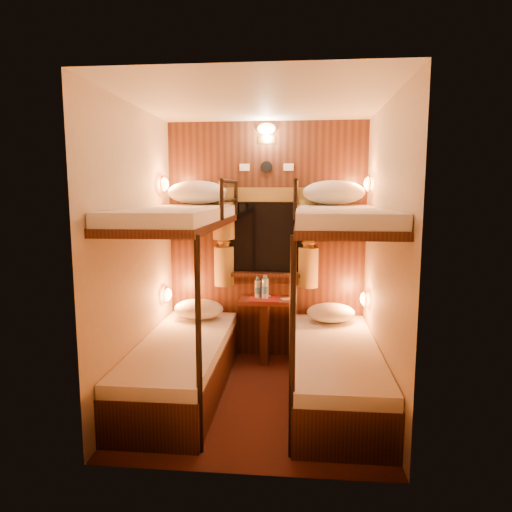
# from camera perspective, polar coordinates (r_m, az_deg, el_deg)

# --- Properties ---
(floor) EXTENTS (2.10, 2.10, 0.00)m
(floor) POSITION_cam_1_polar(r_m,az_deg,el_deg) (4.00, 0.13, -17.27)
(floor) COLOR #37140F
(floor) RESTS_ON ground
(ceiling) EXTENTS (2.10, 2.10, 0.00)m
(ceiling) POSITION_cam_1_polar(r_m,az_deg,el_deg) (3.68, 0.14, 18.86)
(ceiling) COLOR silver
(ceiling) RESTS_ON wall_back
(wall_back) EXTENTS (2.40, 0.00, 2.40)m
(wall_back) POSITION_cam_1_polar(r_m,az_deg,el_deg) (4.69, 1.31, 1.82)
(wall_back) COLOR #C6B293
(wall_back) RESTS_ON floor
(wall_front) EXTENTS (2.40, 0.00, 2.40)m
(wall_front) POSITION_cam_1_polar(r_m,az_deg,el_deg) (2.62, -1.97, -3.22)
(wall_front) COLOR #C6B293
(wall_front) RESTS_ON floor
(wall_left) EXTENTS (0.00, 2.40, 2.40)m
(wall_left) POSITION_cam_1_polar(r_m,az_deg,el_deg) (3.87, -14.77, 0.21)
(wall_left) COLOR #C6B293
(wall_left) RESTS_ON floor
(wall_right) EXTENTS (0.00, 2.40, 2.40)m
(wall_right) POSITION_cam_1_polar(r_m,az_deg,el_deg) (3.69, 15.77, -0.19)
(wall_right) COLOR #C6B293
(wall_right) RESTS_ON floor
(back_panel) EXTENTS (2.00, 0.03, 2.40)m
(back_panel) POSITION_cam_1_polar(r_m,az_deg,el_deg) (4.67, 1.30, 1.80)
(back_panel) COLOR black
(back_panel) RESTS_ON floor
(bunk_left) EXTENTS (0.72, 1.90, 1.82)m
(bunk_left) POSITION_cam_1_polar(r_m,az_deg,el_deg) (3.97, -9.25, -8.93)
(bunk_left) COLOR black
(bunk_left) RESTS_ON floor
(bunk_right) EXTENTS (0.72, 1.90, 1.82)m
(bunk_right) POSITION_cam_1_polar(r_m,az_deg,el_deg) (3.86, 9.99, -9.45)
(bunk_right) COLOR black
(bunk_right) RESTS_ON floor
(window) EXTENTS (1.00, 0.12, 0.79)m
(window) POSITION_cam_1_polar(r_m,az_deg,el_deg) (4.64, 1.27, 1.52)
(window) COLOR black
(window) RESTS_ON back_panel
(curtains) EXTENTS (1.10, 0.22, 1.00)m
(curtains) POSITION_cam_1_polar(r_m,az_deg,el_deg) (4.60, 1.25, 2.50)
(curtains) COLOR brown
(curtains) RESTS_ON back_panel
(back_fixtures) EXTENTS (0.54, 0.09, 0.48)m
(back_fixtures) POSITION_cam_1_polar(r_m,az_deg,el_deg) (4.64, 1.31, 14.70)
(back_fixtures) COLOR black
(back_fixtures) RESTS_ON back_panel
(reading_lamps) EXTENTS (2.00, 0.20, 1.25)m
(reading_lamps) POSITION_cam_1_polar(r_m,az_deg,el_deg) (4.34, 0.99, 1.84)
(reading_lamps) COLOR orange
(reading_lamps) RESTS_ON wall_left
(table) EXTENTS (0.50, 0.34, 0.66)m
(table) POSITION_cam_1_polar(r_m,az_deg,el_deg) (4.64, 1.11, -8.13)
(table) COLOR #572713
(table) RESTS_ON floor
(bottle_left) EXTENTS (0.06, 0.06, 0.22)m
(bottle_left) POSITION_cam_1_polar(r_m,az_deg,el_deg) (4.57, 0.22, -4.16)
(bottle_left) COLOR #99BFE5
(bottle_left) RESTS_ON table
(bottle_right) EXTENTS (0.07, 0.07, 0.24)m
(bottle_right) POSITION_cam_1_polar(r_m,az_deg,el_deg) (4.55, 1.15, -4.09)
(bottle_right) COLOR #99BFE5
(bottle_right) RESTS_ON table
(sachet_a) EXTENTS (0.11, 0.10, 0.01)m
(sachet_a) POSITION_cam_1_polar(r_m,az_deg,el_deg) (4.56, 3.75, -5.34)
(sachet_a) COLOR silver
(sachet_a) RESTS_ON table
(sachet_b) EXTENTS (0.08, 0.06, 0.01)m
(sachet_b) POSITION_cam_1_polar(r_m,az_deg,el_deg) (4.67, 1.37, -5.02)
(sachet_b) COLOR silver
(sachet_b) RESTS_ON table
(pillow_lower_left) EXTENTS (0.49, 0.35, 0.19)m
(pillow_lower_left) POSITION_cam_1_polar(r_m,az_deg,el_deg) (4.59, -7.17, -6.59)
(pillow_lower_left) COLOR silver
(pillow_lower_left) RESTS_ON bunk_left
(pillow_lower_right) EXTENTS (0.46, 0.33, 0.18)m
(pillow_lower_right) POSITION_cam_1_polar(r_m,az_deg,el_deg) (4.50, 9.34, -7.01)
(pillow_lower_right) COLOR silver
(pillow_lower_right) RESTS_ON bunk_right
(pillow_upper_left) EXTENTS (0.58, 0.41, 0.23)m
(pillow_upper_left) POSITION_cam_1_polar(r_m,az_deg,el_deg) (4.48, -7.33, 7.88)
(pillow_upper_left) COLOR silver
(pillow_upper_left) RESTS_ON bunk_left
(pillow_upper_right) EXTENTS (0.58, 0.41, 0.23)m
(pillow_upper_right) POSITION_cam_1_polar(r_m,az_deg,el_deg) (4.35, 9.69, 7.84)
(pillow_upper_right) COLOR silver
(pillow_upper_right) RESTS_ON bunk_right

